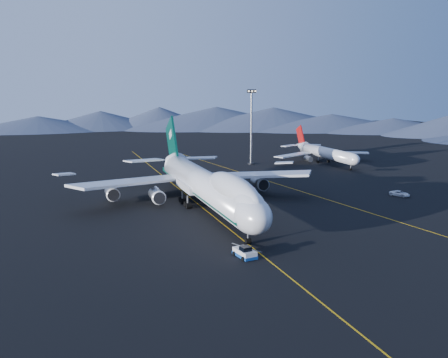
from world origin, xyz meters
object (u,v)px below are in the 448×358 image
object	(u,v)px
service_van	(400,194)
floodlight_mast	(251,127)
pushback_tug	(245,253)
boeing_747	(205,184)
second_jet	(324,153)

from	to	relation	value
service_van	floodlight_mast	distance (m)	65.31
pushback_tug	service_van	size ratio (longest dim) A/B	0.98
boeing_747	floodlight_mast	size ratio (longest dim) A/B	2.74
floodlight_mast	service_van	bearing A→B (deg)	-75.83
boeing_747	pushback_tug	world-z (taller)	boeing_747
boeing_747	pushback_tug	xyz separation A→B (m)	(-3.00, -32.75, -5.19)
second_jet	floodlight_mast	world-z (taller)	floodlight_mast
second_jet	service_van	bearing A→B (deg)	-98.83
boeing_747	pushback_tug	size ratio (longest dim) A/B	14.87
pushback_tug	service_van	world-z (taller)	pushback_tug
second_jet	service_van	distance (m)	57.42
floodlight_mast	second_jet	bearing A→B (deg)	-12.37
boeing_747	second_jet	distance (m)	81.70
boeing_747	floodlight_mast	world-z (taller)	floodlight_mast
boeing_747	pushback_tug	bearing A→B (deg)	-95.23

